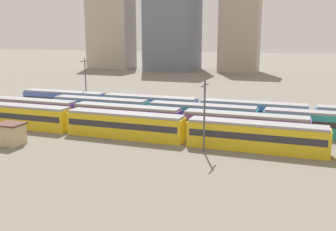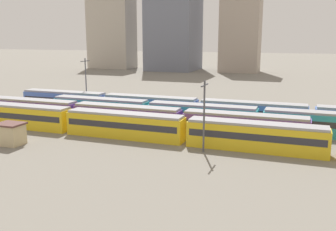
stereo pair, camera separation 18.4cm
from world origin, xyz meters
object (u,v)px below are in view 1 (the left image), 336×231
at_px(train_track_1, 127,117).
at_px(train_track_2, 260,120).
at_px(signal_hut, 11,134).
at_px(catenary_pole_2, 204,113).
at_px(train_track_3, 199,109).
at_px(train_track_0, 335,143).
at_px(catenary_pole_1, 86,81).

relative_size(train_track_1, train_track_2, 0.75).
xyz_separation_m(train_track_1, signal_hut, (-10.78, -13.99, -0.35)).
bearing_deg(train_track_1, catenary_pole_2, -28.58).
distance_m(train_track_1, train_track_3, 13.88).
bearing_deg(train_track_0, catenary_pole_1, 157.99).
relative_size(catenary_pole_1, catenary_pole_2, 1.11).
bearing_deg(train_track_0, train_track_1, 170.35).
bearing_deg(catenary_pole_1, signal_hut, -79.46).
distance_m(train_track_1, catenary_pole_2, 17.29).
distance_m(train_track_1, signal_hut, 17.66).
relative_size(train_track_1, catenary_pole_1, 5.43).
distance_m(catenary_pole_2, signal_hut, 26.59).
bearing_deg(catenary_pole_2, signal_hut, -167.13).
height_order(train_track_1, signal_hut, train_track_1).
distance_m(train_track_0, train_track_2, 14.44).
bearing_deg(train_track_0, train_track_2, 133.94).
xyz_separation_m(train_track_2, catenary_pole_2, (-5.64, -13.32, 3.26)).
height_order(train_track_2, signal_hut, train_track_2).
distance_m(train_track_3, signal_hut, 31.52).
bearing_deg(train_track_3, catenary_pole_2, -72.85).
bearing_deg(train_track_2, train_track_0, -46.06).
bearing_deg(train_track_2, train_track_1, -165.80).
xyz_separation_m(train_track_1, train_track_3, (9.20, 10.40, 0.00)).
height_order(train_track_1, train_track_3, same).
xyz_separation_m(catenary_pole_1, catenary_pole_2, (30.81, -21.71, -0.52)).
height_order(train_track_1, catenary_pole_1, catenary_pole_1).
height_order(train_track_0, train_track_2, same).
bearing_deg(catenary_pole_2, train_track_3, 107.15).
height_order(train_track_2, train_track_3, same).
distance_m(train_track_3, catenary_pole_1, 25.58).
relative_size(train_track_0, signal_hut, 31.25).
xyz_separation_m(train_track_0, signal_hut, (-41.35, -8.79, -0.35)).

